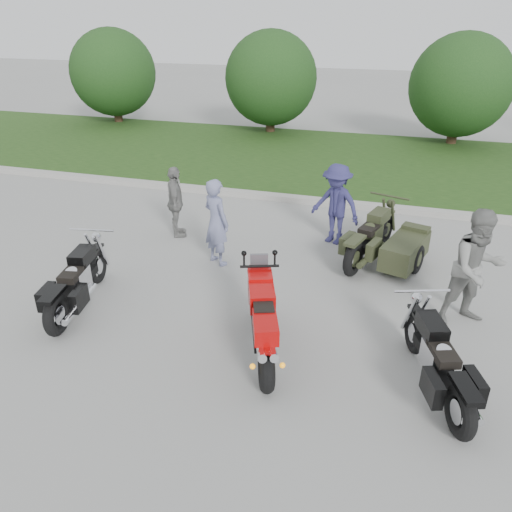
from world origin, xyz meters
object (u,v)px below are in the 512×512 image
(cruiser_sidecar, at_px, (390,246))
(person_back, at_px, (176,202))
(person_grey, at_px, (477,269))
(cruiser_left, at_px, (76,285))
(cruiser_right, at_px, (439,365))
(sportbike_red, at_px, (263,320))
(person_denim, at_px, (336,204))
(person_stripe, at_px, (216,222))

(cruiser_sidecar, bearing_deg, person_back, -165.12)
(person_grey, xyz_separation_m, person_back, (-6.02, 1.82, -0.18))
(cruiser_left, xyz_separation_m, cruiser_right, (5.81, -0.45, -0.01))
(sportbike_red, relative_size, person_back, 1.33)
(person_denim, bearing_deg, person_stripe, -119.14)
(person_stripe, relative_size, person_back, 1.10)
(cruiser_right, height_order, cruiser_sidecar, cruiser_sidecar)
(person_grey, relative_size, person_denim, 1.11)
(person_grey, distance_m, person_denim, 3.58)
(sportbike_red, height_order, person_denim, person_denim)
(cruiser_right, bearing_deg, cruiser_left, 156.27)
(person_grey, bearing_deg, cruiser_right, -133.60)
(person_back, bearing_deg, person_stripe, -151.96)
(cruiser_left, distance_m, cruiser_right, 5.83)
(cruiser_right, xyz_separation_m, person_back, (-5.49, 3.77, 0.35))
(sportbike_red, bearing_deg, person_denim, 64.99)
(cruiser_right, bearing_deg, person_denim, 95.54)
(cruiser_left, distance_m, person_grey, 6.53)
(person_denim, bearing_deg, person_back, -146.58)
(person_stripe, height_order, person_grey, person_grey)
(cruiser_left, bearing_deg, cruiser_sidecar, 21.23)
(sportbike_red, xyz_separation_m, cruiser_right, (2.43, -0.11, -0.16))
(sportbike_red, bearing_deg, person_back, 109.93)
(cruiser_sidecar, xyz_separation_m, person_denim, (-1.22, 0.82, 0.44))
(person_grey, bearing_deg, sportbike_red, -176.61)
(sportbike_red, distance_m, cruiser_right, 2.44)
(person_grey, bearing_deg, cruiser_sidecar, 100.73)
(person_stripe, height_order, person_back, person_stripe)
(cruiser_sidecar, relative_size, person_denim, 1.35)
(sportbike_red, bearing_deg, person_stripe, 102.82)
(cruiser_left, xyz_separation_m, person_denim, (3.76, 3.98, 0.42))
(sportbike_red, relative_size, person_grey, 1.09)
(cruiser_right, xyz_separation_m, person_grey, (0.53, 1.95, 0.52))
(cruiser_left, height_order, cruiser_sidecar, cruiser_sidecar)
(cruiser_sidecar, height_order, person_back, person_back)
(cruiser_right, relative_size, person_back, 1.39)
(person_grey, distance_m, person_back, 6.29)
(sportbike_red, xyz_separation_m, person_grey, (2.96, 1.84, 0.36))
(cruiser_right, bearing_deg, person_back, 126.26)
(cruiser_sidecar, relative_size, person_back, 1.49)
(sportbike_red, relative_size, cruiser_sidecar, 0.90)
(cruiser_right, bearing_deg, sportbike_red, 158.22)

